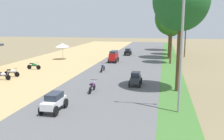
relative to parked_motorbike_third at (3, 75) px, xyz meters
name	(u,v)px	position (x,y,z in m)	size (l,w,h in m)	color
parked_motorbike_third	(3,75)	(0.00, 0.00, 0.00)	(1.80, 0.54, 0.94)	black
parked_motorbike_fourth	(12,72)	(-0.01, 1.61, 0.00)	(1.80, 0.54, 0.94)	black
parked_motorbike_fifth	(34,65)	(0.17, 6.06, 0.00)	(1.80, 0.54, 0.94)	black
vendor_umbrella	(62,45)	(0.35, 14.88, 1.75)	(2.20, 2.20, 2.52)	#99999E
median_tree_nearest	(181,0)	(17.03, -0.79, 6.99)	(4.53, 4.53, 10.04)	#4C351E
median_tree_second	(172,20)	(16.76, 14.13, 5.60)	(3.34, 3.34, 7.96)	#4C351E
median_tree_third	(170,18)	(16.60, 19.29, 5.92)	(4.76, 4.76, 9.12)	#4C351E
median_tree_fourth	(171,26)	(16.99, 24.54, 4.54)	(3.23, 3.23, 6.90)	#4C351E
median_tree_fifth	(170,16)	(16.80, 31.29, 6.59)	(4.61, 4.61, 9.53)	#4C351E
streetlamp_near	(182,40)	(16.89, -6.15, 4.15)	(3.16, 0.20, 8.09)	gray
streetlamp_mid	(170,27)	(16.89, 36.46, 4.27)	(3.16, 0.20, 8.33)	gray
utility_pole_near	(186,30)	(19.26, 22.06, 3.95)	(1.80, 0.20, 8.62)	brown
car_sedan_white	(54,101)	(8.97, -7.61, 0.19)	(1.10, 2.26, 1.19)	silver
car_hatchback_charcoal	(136,78)	(13.39, 0.32, 0.19)	(1.04, 2.00, 1.23)	#282D33
car_van_red	(114,56)	(8.71, 13.56, 0.47)	(1.19, 2.41, 1.67)	red
car_sedan_black	(128,51)	(9.58, 22.23, 0.19)	(1.10, 2.26, 1.19)	black
motorbike_ahead_third	(92,86)	(10.10, -2.57, 0.02)	(0.54, 1.80, 0.94)	black
motorbike_ahead_fourth	(103,67)	(8.84, 6.40, 0.02)	(0.54, 1.80, 0.94)	black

